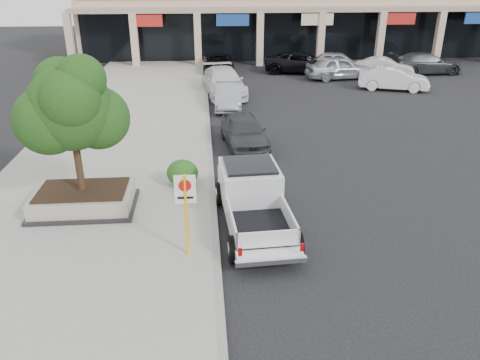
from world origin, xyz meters
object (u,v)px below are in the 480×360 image
curb_car_a (244,131)px  lot_car_e (338,63)px  curb_car_d (218,63)px  lot_car_a (339,68)px  lot_car_b (393,79)px  pickup_truck (255,202)px  lot_car_d (301,62)px  curb_car_c (224,82)px  planter (84,199)px  curb_car_b (228,96)px  lot_car_c (426,63)px  lot_car_f (384,67)px  no_parking_sign (186,204)px  planter_tree (76,107)px

curb_car_a → lot_car_e: size_ratio=0.88×
curb_car_d → lot_car_a: bearing=-19.7°
curb_car_a → lot_car_b: bearing=37.4°
pickup_truck → lot_car_d: pickup_truck is taller
curb_car_c → lot_car_d: (6.26, 6.57, -0.03)m
planter → lot_car_b: size_ratio=0.73×
pickup_truck → lot_car_d: size_ratio=0.95×
curb_car_d → lot_car_a: (8.54, -3.12, 0.12)m
pickup_truck → curb_car_b: (0.03, 13.65, -0.16)m
curb_car_d → curb_car_a: bearing=-87.9°
lot_car_c → lot_car_f: 3.61m
lot_car_d → lot_car_a: bearing=-128.4°
no_parking_sign → lot_car_c: (17.38, 23.72, -0.85)m
no_parking_sign → lot_car_a: no_parking_sign is taller
lot_car_e → curb_car_a: bearing=164.8°
planter_tree → lot_car_f: bearing=49.2°
planter → lot_car_d: 24.79m
planter → planter_tree: 2.95m
no_parking_sign → lot_car_c: size_ratio=0.43×
planter_tree → curb_car_b: size_ratio=0.98×
curb_car_a → curb_car_c: (-0.40, 9.67, 0.10)m
no_parking_sign → lot_car_e: bearing=66.1°
planter → lot_car_b: bearing=44.2°
curb_car_c → curb_car_d: curb_car_c is taller
no_parking_sign → pickup_truck: size_ratio=0.43×
curb_car_d → lot_car_c: lot_car_c is taller
lot_car_d → curb_car_d: bearing=95.6°
lot_car_b → curb_car_b: bearing=126.4°
planter → curb_car_b: curb_car_b is taller
no_parking_sign → curb_car_a: no_parking_sign is taller
no_parking_sign → lot_car_a: size_ratio=0.49×
lot_car_a → lot_car_e: lot_car_e is taller
curb_car_a → curb_car_d: 16.83m
curb_car_a → lot_car_c: bearing=38.9°
pickup_truck → lot_car_a: 22.40m
curb_car_d → lot_car_c: 15.69m
curb_car_a → lot_car_d: (5.86, 16.24, 0.07)m
planter → lot_car_a: bearing=54.9°
lot_car_b → lot_car_f: (0.95, 4.14, -0.04)m
curb_car_d → lot_car_e: lot_car_e is taller
lot_car_a → lot_car_f: bearing=-88.7°
curb_car_b → lot_car_a: bearing=44.0°
curb_car_c → planter: bearing=-115.5°
curb_car_d → lot_car_c: (15.59, -1.75, 0.10)m
lot_car_e → curb_car_d: bearing=96.4°
curb_car_a → curb_car_c: bearing=86.4°
curb_car_c → curb_car_b: bearing=-94.8°
planter → lot_car_a: lot_car_a is taller
pickup_truck → lot_car_e: (8.86, 22.80, -0.03)m
no_parking_sign → lot_car_f: size_ratio=0.55×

